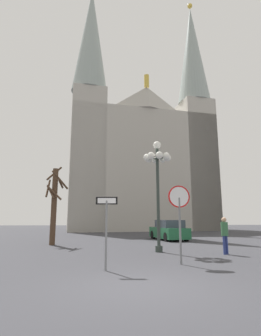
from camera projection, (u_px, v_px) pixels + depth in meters
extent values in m
plane|color=#38383D|center=(143.00, 287.00, 6.45)|extent=(120.00, 120.00, 0.00)
cube|color=#ADA89E|center=(139.00, 173.00, 39.91)|extent=(21.62, 13.47, 16.40)
pyramid|color=#ADA89E|center=(147.00, 99.00, 37.60)|extent=(7.32, 3.00, 3.50)
cylinder|color=gold|center=(147.00, 81.00, 38.09)|extent=(0.70, 0.70, 1.80)
cube|color=#ADA89E|center=(87.00, 158.00, 35.33)|extent=(5.04, 5.04, 18.79)
cone|color=gray|center=(91.00, 39.00, 38.60)|extent=(4.89, 4.89, 16.61)
cube|color=#ADA89E|center=(197.00, 164.00, 38.98)|extent=(5.04, 5.04, 18.79)
cone|color=gray|center=(192.00, 54.00, 42.24)|extent=(4.89, 4.89, 16.61)
sphere|color=gold|center=(190.00, 6.00, 43.85)|extent=(0.80, 0.80, 0.80)
cylinder|color=slate|center=(180.00, 230.00, 9.87)|extent=(0.08, 0.08, 2.40)
cylinder|color=red|center=(179.00, 197.00, 10.10)|extent=(0.83, 0.08, 0.83)
cylinder|color=white|center=(179.00, 197.00, 10.08)|extent=(0.73, 0.04, 0.73)
cylinder|color=slate|center=(106.00, 235.00, 8.70)|extent=(0.07, 0.07, 2.21)
cube|color=black|center=(107.00, 201.00, 8.90)|extent=(0.72, 0.10, 0.25)
cube|color=white|center=(107.00, 201.00, 8.89)|extent=(0.60, 0.06, 0.18)
cylinder|color=#2D3833|center=(158.00, 199.00, 13.69)|extent=(0.16, 0.16, 5.24)
cylinder|color=#2D3833|center=(159.00, 249.00, 13.24)|extent=(0.36, 0.36, 0.30)
sphere|color=white|center=(157.00, 145.00, 14.21)|extent=(0.42, 0.42, 0.42)
sphere|color=white|center=(167.00, 158.00, 14.14)|extent=(0.38, 0.38, 0.38)
cylinder|color=#2D3833|center=(162.00, 158.00, 14.11)|extent=(0.05, 0.55, 0.05)
sphere|color=white|center=(163.00, 159.00, 14.50)|extent=(0.38, 0.38, 0.38)
cylinder|color=#2D3833|center=(160.00, 158.00, 14.30)|extent=(0.42, 0.42, 0.05)
sphere|color=white|center=(155.00, 160.00, 14.62)|extent=(0.38, 0.38, 0.38)
cylinder|color=#2D3833|center=(156.00, 159.00, 14.36)|extent=(0.55, 0.05, 0.05)
sphere|color=white|center=(149.00, 159.00, 14.43)|extent=(0.38, 0.38, 0.38)
cylinder|color=#2D3833|center=(153.00, 158.00, 14.26)|extent=(0.42, 0.42, 0.05)
sphere|color=white|center=(147.00, 157.00, 14.04)|extent=(0.38, 0.38, 0.38)
cylinder|color=#2D3833|center=(152.00, 157.00, 14.07)|extent=(0.05, 0.55, 0.05)
sphere|color=white|center=(151.00, 156.00, 13.68)|extent=(0.38, 0.38, 0.38)
cylinder|color=#2D3833|center=(154.00, 157.00, 13.88)|extent=(0.42, 0.42, 0.05)
sphere|color=white|center=(159.00, 155.00, 13.56)|extent=(0.38, 0.38, 0.38)
cylinder|color=#2D3833|center=(158.00, 156.00, 13.82)|extent=(0.55, 0.05, 0.05)
sphere|color=white|center=(166.00, 156.00, 13.75)|extent=(0.38, 0.38, 0.38)
cylinder|color=#2D3833|center=(162.00, 157.00, 13.92)|extent=(0.42, 0.42, 0.05)
cylinder|color=#473323|center=(54.00, 206.00, 17.12)|extent=(0.35, 0.35, 4.83)
cylinder|color=#473323|center=(51.00, 192.00, 17.02)|extent=(0.65, 0.56, 0.93)
cylinder|color=#473323|center=(61.00, 184.00, 17.35)|extent=(0.26, 0.83, 0.52)
cylinder|color=#473323|center=(54.00, 173.00, 17.92)|extent=(0.97, 0.48, 1.00)
cylinder|color=#473323|center=(48.00, 188.00, 17.29)|extent=(0.13, 0.95, 1.23)
cylinder|color=#473323|center=(60.00, 180.00, 17.03)|extent=(1.01, 0.91, 1.13)
cylinder|color=#473323|center=(54.00, 193.00, 16.84)|extent=(0.98, 0.25, 0.93)
cube|color=#1E5B38|center=(169.00, 233.00, 20.78)|extent=(2.42, 4.37, 0.79)
cube|color=#333D47|center=(169.00, 224.00, 20.70)|extent=(1.94, 2.55, 0.57)
cylinder|color=black|center=(153.00, 235.00, 21.87)|extent=(0.33, 0.67, 0.64)
cylinder|color=black|center=(171.00, 234.00, 22.27)|extent=(0.33, 0.67, 0.64)
cylinder|color=black|center=(166.00, 237.00, 19.20)|extent=(0.33, 0.67, 0.64)
cylinder|color=black|center=(186.00, 237.00, 19.60)|extent=(0.33, 0.67, 0.64)
cylinder|color=navy|center=(224.00, 245.00, 12.36)|extent=(0.12, 0.12, 0.84)
cylinder|color=navy|center=(227.00, 245.00, 12.44)|extent=(0.12, 0.12, 0.84)
cylinder|color=#33663F|center=(224.00, 229.00, 12.54)|extent=(0.32, 0.32, 0.63)
sphere|color=tan|center=(224.00, 220.00, 12.61)|extent=(0.23, 0.23, 0.23)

